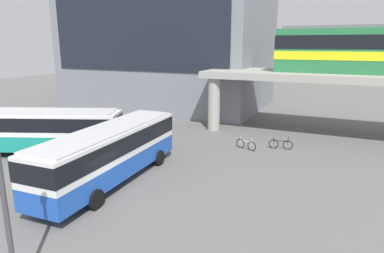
# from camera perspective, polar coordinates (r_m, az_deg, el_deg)

# --- Properties ---
(ground_plane) EXTENTS (120.00, 120.00, 0.00)m
(ground_plane) POSITION_cam_1_polar(r_m,az_deg,el_deg) (26.28, -1.65, -3.48)
(ground_plane) COLOR #605E5B
(station_building) EXTENTS (23.65, 15.92, 18.25)m
(station_building) POSITION_cam_1_polar(r_m,az_deg,el_deg) (44.36, -3.75, 15.49)
(station_building) COLOR slate
(station_building) RESTS_ON ground_plane
(bus_main) EXTENTS (3.07, 11.13, 3.22)m
(bus_main) POSITION_cam_1_polar(r_m,az_deg,el_deg) (19.79, -13.60, -3.69)
(bus_main) COLOR #1E4CB2
(bus_main) RESTS_ON ground_plane
(bus_secondary) EXTENTS (11.18, 6.51, 3.22)m
(bus_secondary) POSITION_cam_1_polar(r_m,az_deg,el_deg) (26.34, -23.93, -0.16)
(bus_secondary) COLOR teal
(bus_secondary) RESTS_ON ground_plane
(bicycle_silver) EXTENTS (1.70, 0.66, 1.04)m
(bicycle_silver) POSITION_cam_1_polar(r_m,az_deg,el_deg) (25.94, 9.08, -3.05)
(bicycle_silver) COLOR black
(bicycle_silver) RESTS_ON ground_plane
(bicycle_black) EXTENTS (1.78, 0.33, 1.04)m
(bicycle_black) POSITION_cam_1_polar(r_m,az_deg,el_deg) (26.59, 14.71, -2.92)
(bicycle_black) COLOR black
(bicycle_black) RESTS_ON ground_plane
(lamp_post) EXTENTS (0.36, 0.36, 6.82)m
(lamp_post) POSITION_cam_1_polar(r_m,az_deg,el_deg) (11.21, -29.46, -8.01)
(lamp_post) COLOR #3F3F44
(lamp_post) RESTS_ON ground_plane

